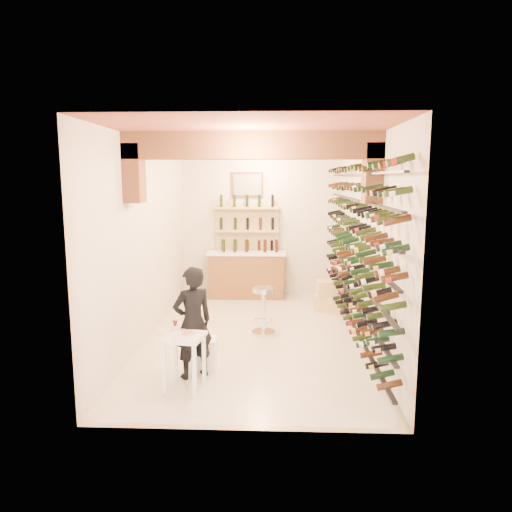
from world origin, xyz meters
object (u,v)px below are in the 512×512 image
Objects in this scene: wine_rack at (351,244)px; crate_lower at (330,303)px; chrome_barstool at (264,307)px; tasting_table at (184,345)px; white_stool at (204,353)px; person at (193,322)px; back_counter at (247,273)px.

wine_rack is 10.73× the size of crate_lower.
chrome_barstool is at bearing -132.20° from crate_lower.
tasting_table is at bearing -121.42° from crate_lower.
wine_rack is 6.88× the size of tasting_table.
person is (-0.10, -0.30, 0.53)m from white_stool.
chrome_barstool is (0.92, 2.19, -0.11)m from tasting_table.
crate_lower is (2.04, 2.95, -0.05)m from white_stool.
tasting_table is 1.06× the size of chrome_barstool.
tasting_table is at bearing -139.22° from wine_rack.
chrome_barstool is (-1.40, 0.18, -1.10)m from wine_rack.
white_stool is (0.15, 0.64, -0.35)m from tasting_table.
person is at bearing -115.32° from chrome_barstool.
person reaches higher than chrome_barstool.
wine_rack is 13.63× the size of white_stool.
chrome_barstool is at bearing -80.06° from back_counter.
tasting_table reaches higher than chrome_barstool.
tasting_table is 0.56× the size of person.
person is 3.93m from crate_lower.
wine_rack is 2.90m from white_stool.
person is at bearing -95.85° from back_counter.
tasting_table is at bearing -112.88° from chrome_barstool.
white_stool is (-2.18, -1.36, -1.34)m from wine_rack.
back_counter is 4.07× the size of white_stool.
wine_rack is at bearing -177.07° from person.
chrome_barstool is at bearing 76.06° from tasting_table.
chrome_barstool is at bearing 172.47° from wine_rack.
chrome_barstool is (0.78, 1.55, 0.24)m from white_stool.
person reaches higher than white_stool.
wine_rack is at bearing -55.34° from back_counter.
tasting_table is 0.39m from person.
tasting_table is at bearing -103.02° from white_stool.
back_counter is 4.04m from white_stool.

